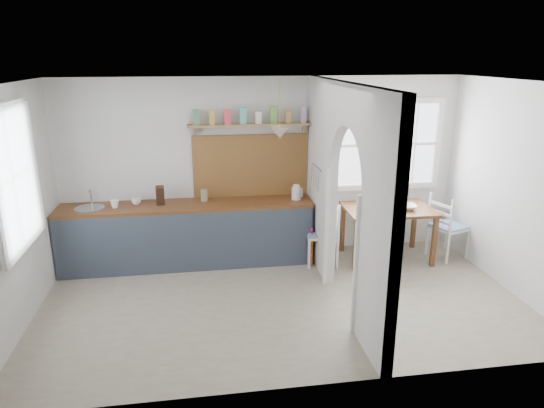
{
  "coord_description": "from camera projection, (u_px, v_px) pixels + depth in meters",
  "views": [
    {
      "loc": [
        -0.94,
        -5.23,
        2.89
      ],
      "look_at": [
        -0.07,
        0.39,
        1.13
      ],
      "focal_mm": 32.0,
      "sensor_mm": 36.0,
      "label": 1
    }
  ],
  "objects": [
    {
      "name": "floor",
      "position": [
        283.0,
        301.0,
        5.93
      ],
      "size": [
        5.8,
        3.2,
        0.01
      ],
      "primitive_type": "cube",
      "color": "#9D9278",
      "rests_on": "ground"
    },
    {
      "name": "ceiling",
      "position": [
        284.0,
        82.0,
        5.16
      ],
      "size": [
        5.8,
        3.2,
        0.01
      ],
      "primitive_type": "cube",
      "color": "silver",
      "rests_on": "walls"
    },
    {
      "name": "walls",
      "position": [
        283.0,
        199.0,
        5.54
      ],
      "size": [
        5.81,
        3.21,
        2.6
      ],
      "color": "silver",
      "rests_on": "floor"
    },
    {
      "name": "partition",
      "position": [
        342.0,
        183.0,
        5.65
      ],
      "size": [
        0.12,
        3.2,
        2.6
      ],
      "color": "silver",
      "rests_on": "floor"
    },
    {
      "name": "kitchen_window",
      "position": [
        11.0,
        179.0,
        5.02
      ],
      "size": [
        0.1,
        1.16,
        1.5
      ],
      "primitive_type": null,
      "color": "white",
      "rests_on": "walls"
    },
    {
      "name": "nook_window",
      "position": [
        385.0,
        145.0,
        7.19
      ],
      "size": [
        1.76,
        0.1,
        1.3
      ],
      "primitive_type": null,
      "color": "white",
      "rests_on": "walls"
    },
    {
      "name": "counter",
      "position": [
        189.0,
        233.0,
        6.88
      ],
      "size": [
        3.5,
        0.6,
        0.9
      ],
      "color": "brown",
      "rests_on": "floor"
    },
    {
      "name": "sink",
      "position": [
        89.0,
        209.0,
        6.54
      ],
      "size": [
        0.4,
        0.4,
        0.02
      ],
      "primitive_type": "cylinder",
      "color": "#B3B6BC",
      "rests_on": "counter"
    },
    {
      "name": "backsplash",
      "position": [
        251.0,
        166.0,
        6.98
      ],
      "size": [
        1.65,
        0.03,
        0.9
      ],
      "primitive_type": "cube",
      "color": "brown",
      "rests_on": "walls"
    },
    {
      "name": "shelf",
      "position": [
        251.0,
        121.0,
        6.71
      ],
      "size": [
        1.75,
        0.2,
        0.21
      ],
      "color": "#A1794A",
      "rests_on": "walls"
    },
    {
      "name": "pendant_lamp",
      "position": [
        280.0,
        133.0,
        6.48
      ],
      "size": [
        0.26,
        0.26,
        0.16
      ],
      "primitive_type": "cone",
      "color": "beige",
      "rests_on": "ceiling"
    },
    {
      "name": "utensil_rail",
      "position": [
        317.0,
        167.0,
        6.43
      ],
      "size": [
        0.02,
        0.5,
        0.02
      ],
      "primitive_type": "cylinder",
      "rotation": [
        1.57,
        0.0,
        0.0
      ],
      "color": "#B3B6BC",
      "rests_on": "partition"
    },
    {
      "name": "dining_table",
      "position": [
        387.0,
        233.0,
        7.06
      ],
      "size": [
        1.27,
        0.87,
        0.78
      ],
      "primitive_type": null,
      "rotation": [
        0.0,
        0.0,
        -0.03
      ],
      "color": "brown",
      "rests_on": "floor"
    },
    {
      "name": "chair_left",
      "position": [
        323.0,
        233.0,
        6.84
      ],
      "size": [
        0.5,
        0.5,
        0.94
      ],
      "primitive_type": null,
      "rotation": [
        0.0,
        0.0,
        -1.75
      ],
      "color": "white",
      "rests_on": "floor"
    },
    {
      "name": "chair_right",
      "position": [
        449.0,
        226.0,
        7.09
      ],
      "size": [
        0.56,
        0.56,
        0.97
      ],
      "primitive_type": null,
      "rotation": [
        0.0,
        0.0,
        1.91
      ],
      "color": "white",
      "rests_on": "floor"
    },
    {
      "name": "kettle",
      "position": [
        296.0,
        192.0,
        6.9
      ],
      "size": [
        0.21,
        0.19,
        0.21
      ],
      "primitive_type": null,
      "rotation": [
        0.0,
        0.0,
        0.34
      ],
      "color": "white",
      "rests_on": "counter"
    },
    {
      "name": "mug_a",
      "position": [
        115.0,
        204.0,
        6.53
      ],
      "size": [
        0.12,
        0.12,
        0.11
      ],
      "primitive_type": "imported",
      "rotation": [
        0.0,
        0.0,
        0.0
      ],
      "color": "white",
      "rests_on": "counter"
    },
    {
      "name": "mug_b",
      "position": [
        136.0,
        201.0,
        6.68
      ],
      "size": [
        0.13,
        0.13,
        0.1
      ],
      "primitive_type": "imported",
      "rotation": [
        0.0,
        0.0,
        -0.01
      ],
      "color": "silver",
      "rests_on": "counter"
    },
    {
      "name": "knife_block",
      "position": [
        160.0,
        195.0,
        6.68
      ],
      "size": [
        0.13,
        0.17,
        0.25
      ],
      "primitive_type": "cube",
      "rotation": [
        0.0,
        0.0,
        0.09
      ],
      "color": "black",
      "rests_on": "counter"
    },
    {
      "name": "jar",
      "position": [
        204.0,
        195.0,
        6.84
      ],
      "size": [
        0.13,
        0.13,
        0.17
      ],
      "primitive_type": "cylinder",
      "rotation": [
        0.0,
        0.0,
        -0.34
      ],
      "color": "gray",
      "rests_on": "counter"
    },
    {
      "name": "towel_magenta",
      "position": [
        311.0,
        247.0,
        6.85
      ],
      "size": [
        0.02,
        0.03,
        0.57
      ],
      "primitive_type": "cube",
      "color": "#C41370",
      "rests_on": "counter"
    },
    {
      "name": "towel_orange",
      "position": [
        312.0,
        250.0,
        6.82
      ],
      "size": [
        0.02,
        0.03,
        0.5
      ],
      "primitive_type": "cube",
      "color": "#C95B07",
      "rests_on": "counter"
    },
    {
      "name": "bowl",
      "position": [
        407.0,
        207.0,
        6.88
      ],
      "size": [
        0.3,
        0.3,
        0.07
      ],
      "primitive_type": "imported",
      "rotation": [
        0.0,
        0.0,
        -0.09
      ],
      "color": "white",
      "rests_on": "dining_table"
    },
    {
      "name": "table_cup",
      "position": [
        380.0,
        210.0,
        6.72
      ],
      "size": [
        0.1,
        0.1,
        0.08
      ],
      "primitive_type": "imported",
      "rotation": [
        0.0,
        0.0,
        -0.13
      ],
      "color": "#6C976A",
      "rests_on": "dining_table"
    },
    {
      "name": "plate",
      "position": [
        365.0,
        210.0,
        6.83
      ],
      "size": [
        0.17,
        0.17,
        0.01
      ],
      "primitive_type": "cylinder",
      "rotation": [
        0.0,
        0.0,
        0.1
      ],
      "color": "#2A2223",
      "rests_on": "dining_table"
    },
    {
      "name": "vase",
      "position": [
        389.0,
        198.0,
        7.11
      ],
      "size": [
        0.23,
        0.23,
        0.18
      ],
      "primitive_type": "imported",
      "rotation": [
        0.0,
        0.0,
        -0.42
      ],
      "color": "#55395F",
      "rests_on": "dining_table"
    }
  ]
}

